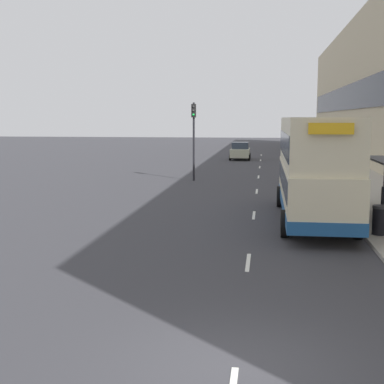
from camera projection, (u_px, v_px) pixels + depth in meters
The scene contains 14 objects.
ground_plane at pixel (235, 367), 9.25m from camera, with size 220.00×220.00×0.00m, color #38383D.
pavement at pixel (335, 167), 46.15m from camera, with size 5.00×93.00×0.14m.
lane_mark_1 at pixel (248, 262), 15.94m from camera, with size 0.12×2.00×0.01m.
lane_mark_2 at pixel (254, 215), 23.66m from camera, with size 0.12×2.00×0.01m.
lane_mark_3 at pixel (257, 191), 31.39m from camera, with size 0.12×2.00×0.01m.
lane_mark_4 at pixel (259, 177), 39.11m from camera, with size 0.12×2.00×0.01m.
lane_mark_5 at pixel (260, 167), 46.83m from camera, with size 0.12×2.00×0.01m.
lane_mark_6 at pixel (261, 160), 54.55m from camera, with size 0.12×2.00×0.01m.
lane_mark_7 at pixel (261, 155), 62.27m from camera, with size 0.12×2.00×0.01m.
double_decker_bus_near at pixel (314, 167), 22.04m from camera, with size 2.85×10.50×4.30m.
car_0 at pixel (240, 151), 55.44m from camera, with size 2.10×4.29×1.79m.
pedestrian_4 at pixel (364, 186), 26.02m from camera, with size 0.34×0.34×1.70m.
litter_bin at pixel (380, 220), 19.06m from camera, with size 0.55×0.55×1.05m.
traffic_light_far_kerb at pixel (194, 129), 36.30m from camera, with size 0.30×0.32×5.32m.
Camera 1 is at (0.44, -8.77, 4.27)m, focal length 50.00 mm.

